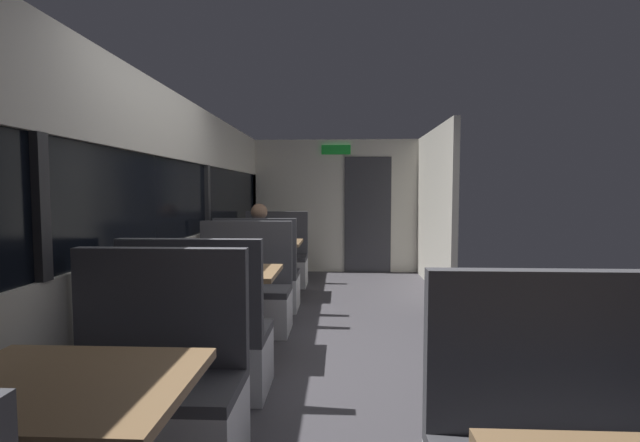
{
  "coord_description": "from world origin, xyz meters",
  "views": [
    {
      "loc": [
        0.08,
        -3.57,
        1.4
      ],
      "look_at": [
        -0.23,
        3.14,
        0.96
      ],
      "focal_mm": 24.98,
      "sensor_mm": 36.0,
      "label": 1
    }
  ],
  "objects_px": {
    "bench_near_window_facing_entry": "(150,401)",
    "bench_mid_window_facing_entry": "(243,298)",
    "dining_table_near_window": "(63,409)",
    "bench_far_window_facing_end": "(258,282)",
    "dining_table_far_window": "(268,249)",
    "bench_mid_window_facing_end": "(199,347)",
    "seated_passenger": "(259,264)",
    "bench_far_window_facing_entry": "(275,263)",
    "dining_table_mid_window": "(225,282)"
  },
  "relations": [
    {
      "from": "bench_mid_window_facing_entry",
      "to": "seated_passenger",
      "type": "distance_m",
      "value": 0.9
    },
    {
      "from": "bench_near_window_facing_entry",
      "to": "seated_passenger",
      "type": "xyz_separation_m",
      "value": [
        0.0,
        3.07,
        0.21
      ]
    },
    {
      "from": "bench_mid_window_facing_entry",
      "to": "bench_far_window_facing_entry",
      "type": "xyz_separation_m",
      "value": [
        0.0,
        2.2,
        0.0
      ]
    },
    {
      "from": "bench_far_window_facing_end",
      "to": "dining_table_near_window",
      "type": "bearing_deg",
      "value": -90.0
    },
    {
      "from": "dining_table_mid_window",
      "to": "bench_mid_window_facing_end",
      "type": "bearing_deg",
      "value": -90.0
    },
    {
      "from": "dining_table_far_window",
      "to": "bench_far_window_facing_end",
      "type": "distance_m",
      "value": 0.77
    },
    {
      "from": "dining_table_near_window",
      "to": "bench_mid_window_facing_end",
      "type": "distance_m",
      "value": 1.53
    },
    {
      "from": "dining_table_mid_window",
      "to": "seated_passenger",
      "type": "height_order",
      "value": "seated_passenger"
    },
    {
      "from": "bench_mid_window_facing_entry",
      "to": "bench_far_window_facing_entry",
      "type": "bearing_deg",
      "value": 90.0
    },
    {
      "from": "dining_table_near_window",
      "to": "dining_table_mid_window",
      "type": "height_order",
      "value": "same"
    },
    {
      "from": "bench_mid_window_facing_end",
      "to": "bench_far_window_facing_entry",
      "type": "xyz_separation_m",
      "value": [
        0.0,
        3.6,
        0.0
      ]
    },
    {
      "from": "bench_near_window_facing_entry",
      "to": "seated_passenger",
      "type": "relative_size",
      "value": 0.87
    },
    {
      "from": "bench_mid_window_facing_end",
      "to": "seated_passenger",
      "type": "distance_m",
      "value": 2.28
    },
    {
      "from": "dining_table_near_window",
      "to": "bench_mid_window_facing_end",
      "type": "xyz_separation_m",
      "value": [
        0.0,
        1.5,
        -0.31
      ]
    },
    {
      "from": "dining_table_mid_window",
      "to": "seated_passenger",
      "type": "distance_m",
      "value": 1.58
    },
    {
      "from": "dining_table_mid_window",
      "to": "bench_mid_window_facing_end",
      "type": "relative_size",
      "value": 0.82
    },
    {
      "from": "bench_mid_window_facing_end",
      "to": "bench_mid_window_facing_entry",
      "type": "bearing_deg",
      "value": 90.0
    },
    {
      "from": "dining_table_near_window",
      "to": "bench_far_window_facing_entry",
      "type": "xyz_separation_m",
      "value": [
        0.0,
        5.1,
        -0.31
      ]
    },
    {
      "from": "bench_near_window_facing_entry",
      "to": "dining_table_mid_window",
      "type": "bearing_deg",
      "value": 90.0
    },
    {
      "from": "dining_table_mid_window",
      "to": "bench_mid_window_facing_entry",
      "type": "bearing_deg",
      "value": 90.0
    },
    {
      "from": "dining_table_far_window",
      "to": "seated_passenger",
      "type": "bearing_deg",
      "value": -90.0
    },
    {
      "from": "dining_table_mid_window",
      "to": "bench_mid_window_facing_entry",
      "type": "height_order",
      "value": "bench_mid_window_facing_entry"
    },
    {
      "from": "dining_table_mid_window",
      "to": "bench_mid_window_facing_entry",
      "type": "distance_m",
      "value": 0.77
    },
    {
      "from": "bench_near_window_facing_entry",
      "to": "bench_mid_window_facing_entry",
      "type": "relative_size",
      "value": 1.0
    },
    {
      "from": "bench_near_window_facing_entry",
      "to": "dining_table_far_window",
      "type": "distance_m",
      "value": 3.71
    },
    {
      "from": "dining_table_near_window",
      "to": "dining_table_mid_window",
      "type": "relative_size",
      "value": 1.0
    },
    {
      "from": "bench_far_window_facing_end",
      "to": "bench_far_window_facing_entry",
      "type": "distance_m",
      "value": 1.4
    },
    {
      "from": "dining_table_far_window",
      "to": "dining_table_near_window",
      "type": "bearing_deg",
      "value": -90.0
    },
    {
      "from": "bench_near_window_facing_entry",
      "to": "seated_passenger",
      "type": "bearing_deg",
      "value": 90.0
    },
    {
      "from": "dining_table_mid_window",
      "to": "bench_far_window_facing_end",
      "type": "relative_size",
      "value": 0.82
    },
    {
      "from": "dining_table_near_window",
      "to": "bench_mid_window_facing_entry",
      "type": "xyz_separation_m",
      "value": [
        0.0,
        2.9,
        -0.31
      ]
    },
    {
      "from": "dining_table_mid_window",
      "to": "bench_near_window_facing_entry",
      "type": "bearing_deg",
      "value": -90.0
    },
    {
      "from": "bench_mid_window_facing_entry",
      "to": "bench_far_window_facing_entry",
      "type": "relative_size",
      "value": 1.0
    },
    {
      "from": "dining_table_far_window",
      "to": "bench_near_window_facing_entry",
      "type": "bearing_deg",
      "value": -90.0
    },
    {
      "from": "dining_table_mid_window",
      "to": "dining_table_far_window",
      "type": "distance_m",
      "value": 2.2
    },
    {
      "from": "bench_mid_window_facing_end",
      "to": "bench_mid_window_facing_entry",
      "type": "height_order",
      "value": "same"
    },
    {
      "from": "dining_table_near_window",
      "to": "bench_far_window_facing_end",
      "type": "distance_m",
      "value": 3.71
    },
    {
      "from": "dining_table_mid_window",
      "to": "seated_passenger",
      "type": "bearing_deg",
      "value": 90.0
    },
    {
      "from": "dining_table_near_window",
      "to": "bench_far_window_facing_end",
      "type": "height_order",
      "value": "bench_far_window_facing_end"
    },
    {
      "from": "bench_near_window_facing_entry",
      "to": "bench_far_window_facing_entry",
      "type": "relative_size",
      "value": 1.0
    },
    {
      "from": "bench_far_window_facing_entry",
      "to": "bench_mid_window_facing_entry",
      "type": "bearing_deg",
      "value": -90.0
    },
    {
      "from": "dining_table_far_window",
      "to": "seated_passenger",
      "type": "xyz_separation_m",
      "value": [
        0.0,
        -0.63,
        -0.1
      ]
    },
    {
      "from": "dining_table_near_window",
      "to": "bench_far_window_facing_end",
      "type": "bearing_deg",
      "value": 90.0
    },
    {
      "from": "bench_far_window_facing_end",
      "to": "seated_passenger",
      "type": "xyz_separation_m",
      "value": [
        0.0,
        0.07,
        0.21
      ]
    },
    {
      "from": "dining_table_near_window",
      "to": "seated_passenger",
      "type": "height_order",
      "value": "seated_passenger"
    },
    {
      "from": "bench_near_window_facing_entry",
      "to": "bench_far_window_facing_entry",
      "type": "bearing_deg",
      "value": 90.0
    },
    {
      "from": "dining_table_near_window",
      "to": "bench_near_window_facing_entry",
      "type": "relative_size",
      "value": 0.82
    },
    {
      "from": "bench_mid_window_facing_end",
      "to": "bench_far_window_facing_end",
      "type": "distance_m",
      "value": 2.2
    },
    {
      "from": "bench_mid_window_facing_end",
      "to": "bench_mid_window_facing_entry",
      "type": "relative_size",
      "value": 1.0
    },
    {
      "from": "seated_passenger",
      "to": "dining_table_mid_window",
      "type": "bearing_deg",
      "value": -90.0
    }
  ]
}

